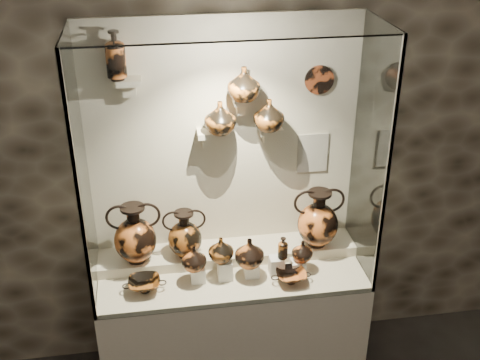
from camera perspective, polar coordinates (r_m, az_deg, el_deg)
name	(u,v)px	position (r m, az deg, el deg)	size (l,w,h in m)	color
wall_back	(224,142)	(3.78, -1.57, 3.61)	(5.00, 0.02, 3.20)	#2D251C
plinth	(232,324)	(4.16, -0.76, -13.52)	(1.70, 0.60, 0.80)	beige
front_tier	(232,274)	(3.90, -0.79, -8.92)	(1.68, 0.58, 0.03)	beige
rear_tier	(228,254)	(4.02, -1.16, -7.05)	(1.70, 0.25, 0.10)	beige
back_panel	(224,142)	(3.77, -1.56, 3.58)	(1.70, 0.03, 1.60)	beige
glass_front	(239,188)	(3.23, -0.13, -0.78)	(1.70, 0.01, 1.60)	white
glass_left	(82,175)	(3.49, -14.77, 0.50)	(0.01, 0.60, 1.60)	white
glass_right	(370,155)	(3.69, 12.24, 2.37)	(0.01, 0.60, 1.60)	white
glass_top	(230,27)	(3.22, -0.98, 14.33)	(1.70, 0.60, 0.01)	white
frame_post_left	(79,200)	(3.23, -15.04, -1.80)	(0.02, 0.02, 1.60)	gray
frame_post_right	(387,176)	(3.45, 13.78, 0.33)	(0.02, 0.02, 1.60)	gray
pedestal_a	(198,274)	(3.80, -4.01, -8.86)	(0.09, 0.09, 0.10)	silver
pedestal_b	(225,269)	(3.81, -1.45, -8.46)	(0.09, 0.09, 0.13)	silver
pedestal_c	(252,269)	(3.84, 1.10, -8.47)	(0.09, 0.09, 0.09)	silver
pedestal_d	(276,265)	(3.86, 3.47, -8.06)	(0.09, 0.09, 0.12)	silver
pedestal_e	(298,266)	(3.90, 5.49, -8.09)	(0.09, 0.09, 0.08)	silver
bracket_ul	(129,82)	(3.52, -10.52, 9.17)	(0.14, 0.12, 0.04)	beige
bracket_ca	(209,133)	(3.65, -2.98, 4.44)	(0.14, 0.12, 0.04)	beige
bracket_cb	(241,100)	(3.60, 0.13, 7.56)	(0.10, 0.12, 0.04)	beige
bracket_cc	(270,130)	(3.71, 2.88, 4.80)	(0.14, 0.12, 0.04)	beige
amphora_left	(135,234)	(3.82, -9.95, -5.03)	(0.32, 0.32, 0.40)	#D06628
amphora_mid	(185,234)	(3.85, -5.27, -5.12)	(0.26, 0.26, 0.33)	#944E1A
amphora_right	(318,218)	(3.95, 7.41, -3.61)	(0.32, 0.32, 0.40)	#D06628
jug_a	(194,258)	(3.71, -4.39, -7.39)	(0.16, 0.16, 0.16)	#D06628
jug_b	(221,249)	(3.73, -1.82, -6.58)	(0.16, 0.16, 0.16)	#944E1A
jug_c	(249,252)	(3.74, 0.90, -6.88)	(0.18, 0.18, 0.19)	#D06628
jug_e	(302,251)	(3.84, 5.92, -6.70)	(0.13, 0.13, 0.14)	#D06628
lekythos_small	(283,247)	(3.77, 4.08, -6.33)	(0.08, 0.08, 0.17)	#944E1A
kylix_left	(144,284)	(3.75, -9.05, -9.72)	(0.25, 0.21, 0.10)	#944E1A
kylix_right	(291,276)	(3.79, 4.86, -9.04)	(0.24, 0.20, 0.10)	#D06628
lekythos_tall	(115,53)	(3.46, -11.74, 11.72)	(0.12, 0.12, 0.31)	#D06628
ovoid_vase_a	(220,117)	(3.57, -1.90, 5.95)	(0.19, 0.19, 0.20)	#944E1A
ovoid_vase_b	(244,84)	(3.52, 0.37, 9.12)	(0.19, 0.19, 0.20)	#944E1A
ovoid_vase_c	(269,115)	(3.62, 2.76, 6.20)	(0.19, 0.19, 0.20)	#944E1A
wall_plate	(319,80)	(3.72, 7.52, 9.40)	(0.18, 0.18, 0.02)	#9C411E
info_placard	(312,153)	(3.91, 6.88, 2.57)	(0.20, 0.01, 0.27)	beige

